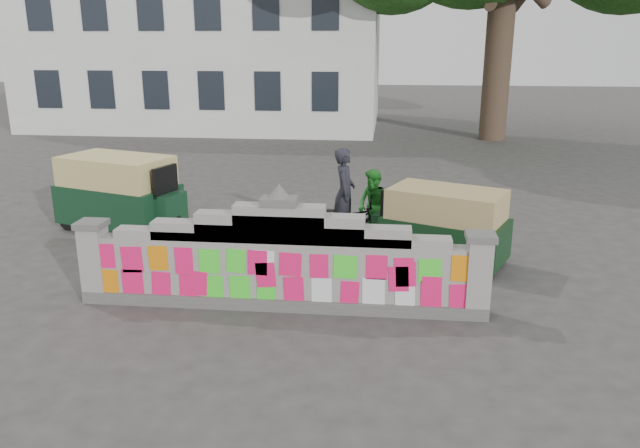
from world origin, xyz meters
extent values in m
plane|color=#383533|center=(0.00, 0.00, 0.00)|extent=(100.00, 100.00, 0.00)
cube|color=#4C4C49|center=(0.00, 0.00, 0.10)|extent=(6.40, 0.42, 0.20)
cube|color=gray|center=(0.00, 0.00, 0.60)|extent=(6.40, 0.32, 1.00)
cube|color=gray|center=(0.00, 0.00, 1.17)|extent=(5.20, 0.32, 0.14)
cube|color=gray|center=(0.00, 0.00, 1.24)|extent=(4.00, 0.32, 0.28)
cube|color=gray|center=(0.00, 0.00, 1.32)|extent=(2.60, 0.32, 0.44)
cube|color=gray|center=(0.00, 0.00, 1.39)|extent=(1.40, 0.32, 0.58)
cube|color=#4C4C49|center=(0.00, 0.00, 1.74)|extent=(0.55, 0.36, 0.12)
cone|color=#4C4C49|center=(0.00, 0.00, 1.90)|extent=(0.36, 0.36, 0.22)
cube|color=gray|center=(-3.02, 0.00, 0.62)|extent=(0.36, 0.40, 1.24)
cube|color=#4C4C49|center=(-3.02, 0.00, 1.28)|extent=(0.44, 0.44, 0.10)
cube|color=gray|center=(3.02, 0.00, 0.62)|extent=(0.36, 0.40, 1.24)
cube|color=#4C4C49|center=(3.02, 0.00, 1.28)|extent=(0.44, 0.44, 0.10)
cube|color=silver|center=(-7.00, 22.00, 4.00)|extent=(16.00, 10.00, 8.00)
cylinder|color=#38281E|center=(6.00, 18.00, 3.00)|extent=(1.10, 1.10, 6.00)
imported|color=black|center=(0.77, 3.19, 0.52)|extent=(2.00, 0.72, 1.04)
imported|color=#202129|center=(0.77, 3.19, 0.88)|extent=(0.43, 0.65, 1.77)
imported|color=#278F29|center=(1.35, 3.52, 0.76)|extent=(0.93, 0.93, 1.52)
cube|color=#11341E|center=(-4.29, 3.85, 0.58)|extent=(2.84, 2.10, 0.84)
cube|color=#CEBA6D|center=(-4.29, 3.85, 1.32)|extent=(2.62, 1.99, 0.63)
cube|color=#11341E|center=(-3.03, 3.43, 0.58)|extent=(0.73, 0.87, 0.74)
cube|color=black|center=(-3.03, 3.43, 1.21)|extent=(0.31, 0.73, 0.63)
cylinder|color=black|center=(-2.93, 3.40, 0.26)|extent=(0.54, 0.29, 0.53)
cylinder|color=black|center=(-5.37, 3.60, 0.26)|extent=(0.54, 0.29, 0.53)
cylinder|color=black|center=(-5.00, 4.70, 0.26)|extent=(0.54, 0.29, 0.53)
cube|color=black|center=(2.73, 2.36, 0.51)|extent=(2.51, 1.99, 0.74)
cube|color=tan|center=(2.73, 2.36, 1.16)|extent=(2.33, 1.87, 0.55)
cube|color=black|center=(1.67, 2.82, 0.51)|extent=(0.68, 0.78, 0.65)
cube|color=black|center=(1.67, 2.82, 1.06)|extent=(0.33, 0.62, 0.55)
cylinder|color=black|center=(1.58, 2.86, 0.23)|extent=(0.47, 0.29, 0.46)
cylinder|color=black|center=(3.69, 2.49, 0.23)|extent=(0.47, 0.29, 0.46)
cylinder|color=black|center=(3.29, 1.56, 0.23)|extent=(0.47, 0.29, 0.46)
camera|label=1|loc=(1.59, -8.98, 4.09)|focal=35.00mm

